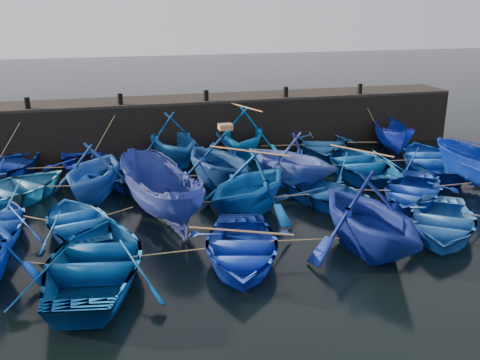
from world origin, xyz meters
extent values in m
plane|color=black|center=(0.00, 0.00, 0.00)|extent=(120.00, 120.00, 0.00)
cube|color=black|center=(0.00, 10.50, 1.25)|extent=(26.00, 2.50, 2.50)
cube|color=black|center=(0.00, 10.50, 2.56)|extent=(26.00, 2.50, 0.12)
cylinder|color=black|center=(-8.00, 9.60, 2.87)|extent=(0.24, 0.24, 0.50)
cylinder|color=black|center=(-4.00, 9.60, 2.87)|extent=(0.24, 0.24, 0.50)
cylinder|color=black|center=(0.00, 9.60, 2.87)|extent=(0.24, 0.24, 0.50)
cylinder|color=black|center=(4.00, 9.60, 2.87)|extent=(0.24, 0.24, 0.50)
cylinder|color=black|center=(8.00, 9.60, 2.87)|extent=(0.24, 0.24, 0.50)
imported|color=#0C22BF|center=(-5.47, 7.11, 0.50)|extent=(4.71, 5.62, 1.00)
imported|color=#12529C|center=(-1.88, 8.17, 1.20)|extent=(4.63, 5.14, 2.40)
imported|color=blue|center=(1.48, 8.34, 1.23)|extent=(5.43, 5.81, 2.47)
imported|color=navy|center=(5.40, 8.02, 0.51)|extent=(5.02, 5.87, 1.03)
imported|color=#0D209A|center=(8.98, 7.60, 0.77)|extent=(2.50, 4.22, 1.53)
imported|color=#2A74B4|center=(-8.34, 4.80, 0.50)|extent=(5.90, 5.83, 1.00)
imported|color=#1F52A7|center=(-5.31, 4.57, 1.11)|extent=(4.86, 5.21, 2.22)
imported|color=#163DA9|center=(-3.42, 4.79, 0.45)|extent=(5.15, 5.35, 0.90)
imported|color=navy|center=(-0.52, 4.60, 1.17)|extent=(5.04, 5.43, 2.34)
imported|color=#2F4CB6|center=(2.33, 4.15, 1.12)|extent=(5.46, 5.60, 2.24)
imported|color=navy|center=(5.69, 4.60, 0.52)|extent=(3.77, 5.17, 1.05)
imported|color=blue|center=(9.03, 4.41, 0.53)|extent=(4.83, 5.84, 1.05)
imported|color=#1253AF|center=(-5.87, 1.27, 0.43)|extent=(3.84, 4.71, 0.86)
imported|color=navy|center=(-3.19, 1.77, 0.99)|extent=(3.22, 5.47, 1.99)
imported|color=#084EA6|center=(-0.12, 1.49, 1.13)|extent=(5.69, 5.63, 2.27)
imported|color=navy|center=(3.02, 1.47, 0.44)|extent=(4.41, 5.05, 0.87)
imported|color=#1136A8|center=(6.02, 1.07, 0.46)|extent=(5.27, 5.42, 0.92)
imported|color=navy|center=(-5.28, -1.96, 0.55)|extent=(4.70, 5.93, 1.11)
imported|color=#1334BB|center=(-1.33, -1.96, 0.47)|extent=(4.22, 5.16, 0.94)
imported|color=navy|center=(2.47, -2.28, 1.23)|extent=(4.57, 5.14, 2.46)
imported|color=blue|center=(5.37, -1.72, 0.46)|extent=(5.08, 5.41, 0.91)
cube|color=#996842|center=(-0.22, 4.60, 2.45)|extent=(0.53, 0.45, 0.22)
cylinder|color=tan|center=(-7.43, 7.24, 0.55)|extent=(2.12, 0.31, 0.04)
cylinder|color=tan|center=(-3.68, 7.64, 0.55)|extent=(1.81, 1.09, 0.04)
cylinder|color=tan|center=(-0.20, 8.25, 0.55)|extent=(1.56, 0.21, 0.04)
cylinder|color=tan|center=(3.44, 8.18, 0.55)|extent=(2.13, 0.36, 0.04)
cylinder|color=tan|center=(7.19, 7.81, 0.55)|extent=(1.79, 0.45, 0.04)
cylinder|color=tan|center=(-6.83, 4.68, 0.55)|extent=(1.24, 0.26, 0.04)
cylinder|color=tan|center=(-4.37, 4.68, 0.55)|extent=(0.12, 0.23, 0.04)
cylinder|color=tan|center=(-1.97, 4.70, 0.55)|extent=(1.10, 0.22, 0.04)
cylinder|color=tan|center=(0.90, 4.37, 0.55)|extent=(1.07, 0.49, 0.04)
cylinder|color=tan|center=(4.01, 4.37, 0.55)|extent=(1.57, 0.49, 0.04)
cylinder|color=tan|center=(7.36, 4.50, 0.55)|extent=(1.55, 0.23, 0.04)
cylinder|color=tan|center=(-7.17, 1.57, 0.55)|extent=(0.81, 0.63, 0.04)
cylinder|color=tan|center=(-4.53, 1.52, 0.55)|extent=(0.89, 0.53, 0.04)
cylinder|color=tan|center=(-1.66, 1.63, 0.55)|extent=(1.28, 0.32, 0.04)
cylinder|color=tan|center=(1.45, 1.48, 0.55)|extent=(1.34, 0.05, 0.04)
cylinder|color=tan|center=(4.52, 1.27, 0.55)|extent=(1.22, 0.43, 0.04)
cylinder|color=tan|center=(7.75, 1.08, 0.55)|extent=(1.65, 0.04, 0.04)
cylinder|color=tan|center=(-6.74, -1.73, 0.55)|extent=(1.14, 0.51, 0.04)
cylinder|color=tan|center=(-3.30, -1.96, 0.55)|extent=(2.15, 0.04, 0.04)
cylinder|color=tan|center=(0.57, -2.12, 0.55)|extent=(2.00, 0.36, 0.04)
cylinder|color=tan|center=(3.92, -2.00, 0.55)|extent=(1.12, 0.59, 0.04)
cylinder|color=tan|center=(-8.69, 9.04, 1.58)|extent=(1.43, 0.97, 2.09)
cylinder|color=tan|center=(-4.74, 8.90, 1.58)|extent=(1.52, 1.24, 2.09)
cylinder|color=tan|center=(-0.94, 9.43, 1.58)|extent=(1.91, 0.17, 2.09)
cylinder|color=tan|center=(0.74, 9.52, 1.58)|extent=(1.51, 0.08, 2.09)
cylinder|color=tan|center=(4.70, 9.36, 1.58)|extent=(1.44, 0.32, 2.09)
cylinder|color=tan|center=(8.49, 9.15, 1.58)|extent=(1.03, 0.74, 2.09)
cylinder|color=#99724C|center=(1.48, 8.34, 2.50)|extent=(1.08, 2.84, 0.06)
cylinder|color=#99724C|center=(5.69, 4.60, 1.08)|extent=(1.77, 2.49, 0.06)
cylinder|color=#99724C|center=(-0.12, 1.49, 2.30)|extent=(2.34, 1.97, 0.06)
cylinder|color=#99724C|center=(-1.33, -1.96, 0.97)|extent=(2.74, 1.32, 0.06)
camera|label=1|loc=(-4.82, -15.31, 7.12)|focal=40.00mm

